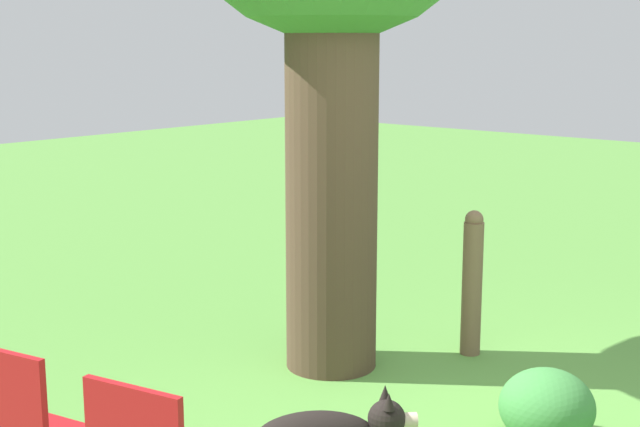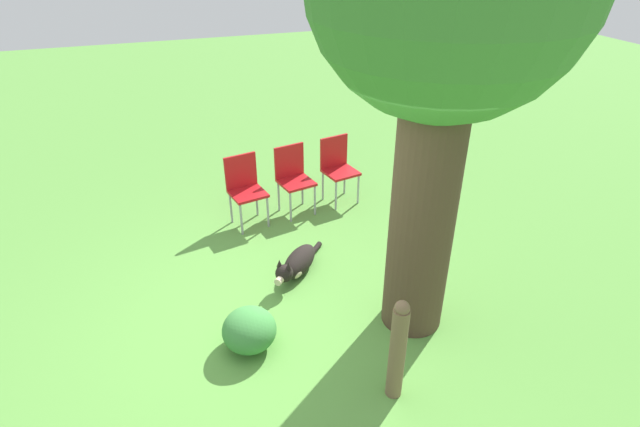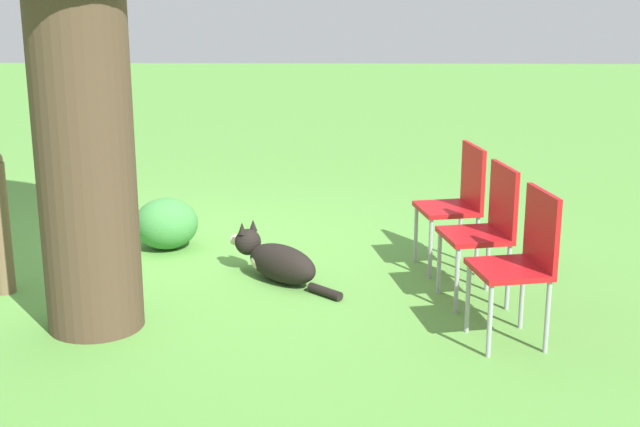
# 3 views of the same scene
# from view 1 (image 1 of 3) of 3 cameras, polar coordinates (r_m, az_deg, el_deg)

# --- Properties ---
(fence_post) EXTENTS (0.14, 0.14, 1.03)m
(fence_post) POSITION_cam_1_polar(r_m,az_deg,el_deg) (6.28, 9.71, -4.35)
(fence_post) COLOR brown
(fence_post) RESTS_ON ground_plane
(low_shrub) EXTENTS (0.52, 0.52, 0.42)m
(low_shrub) POSITION_cam_1_polar(r_m,az_deg,el_deg) (5.11, 14.31, -11.90)
(low_shrub) COLOR #3D843D
(low_shrub) RESTS_ON ground_plane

